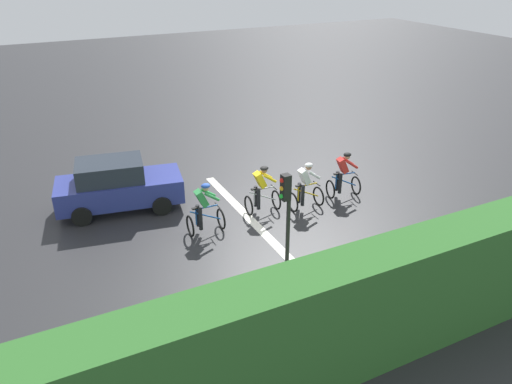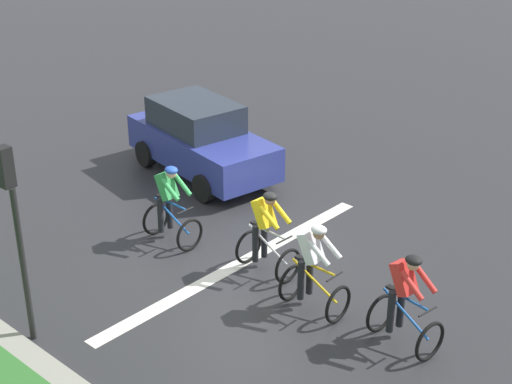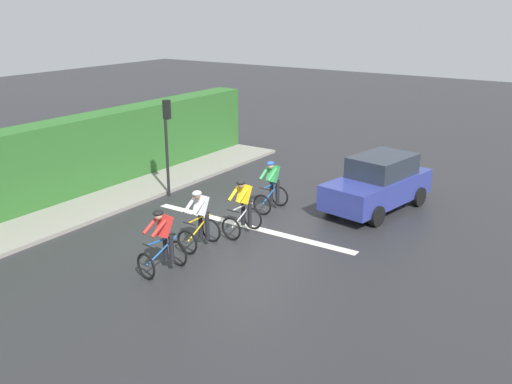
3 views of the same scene
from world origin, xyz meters
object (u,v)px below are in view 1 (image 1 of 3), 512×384
(cyclist_fourth, at_px, (204,210))
(traffic_light_near_crossing, at_px, (286,217))
(cyclist_lead, at_px, (343,176))
(cyclist_second, at_px, (305,187))
(car_navy, at_px, (118,185))
(cyclist_mid, at_px, (262,191))

(cyclist_fourth, xyz_separation_m, traffic_light_near_crossing, (3.75, 0.73, 1.43))
(cyclist_lead, height_order, cyclist_second, same)
(cyclist_second, bearing_deg, traffic_light_near_crossing, -37.83)
(cyclist_second, bearing_deg, car_navy, -116.42)
(cyclist_mid, height_order, car_navy, car_navy)
(cyclist_second, distance_m, cyclist_fourth, 3.63)
(cyclist_lead, bearing_deg, cyclist_mid, -93.98)
(car_navy, bearing_deg, cyclist_mid, 60.45)
(cyclist_fourth, bearing_deg, cyclist_lead, 92.02)
(cyclist_lead, distance_m, cyclist_second, 1.70)
(traffic_light_near_crossing, bearing_deg, cyclist_lead, 130.63)
(cyclist_mid, distance_m, cyclist_fourth, 2.23)
(cyclist_second, bearing_deg, cyclist_lead, 96.84)
(cyclist_second, distance_m, traffic_light_near_crossing, 4.93)
(cyclist_mid, bearing_deg, traffic_light_near_crossing, -19.39)
(cyclist_mid, xyz_separation_m, car_navy, (-2.38, -4.21, 0.08))
(cyclist_second, relative_size, cyclist_mid, 1.00)
(cyclist_fourth, distance_m, car_navy, 3.44)
(cyclist_lead, bearing_deg, traffic_light_near_crossing, -49.37)
(car_navy, height_order, traffic_light_near_crossing, traffic_light_near_crossing)
(cyclist_lead, relative_size, car_navy, 0.38)
(cyclist_mid, bearing_deg, car_navy, -119.55)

